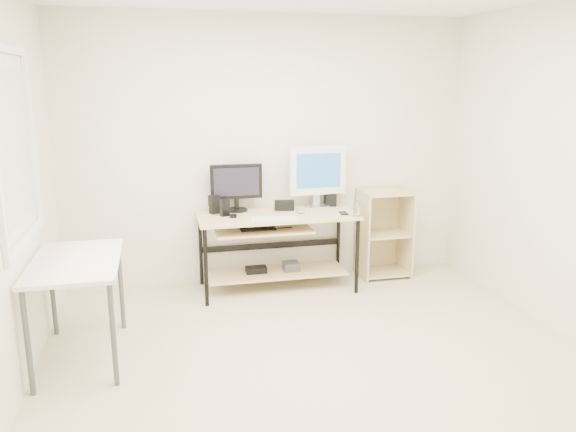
# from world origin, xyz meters

# --- Properties ---
(room) EXTENTS (4.01, 4.01, 2.62)m
(room) POSITION_xyz_m (-0.14, 0.04, 1.32)
(room) COLOR beige
(room) RESTS_ON ground
(desk) EXTENTS (1.50, 0.65, 0.75)m
(desk) POSITION_xyz_m (-0.03, 1.66, 0.54)
(desk) COLOR beige
(desk) RESTS_ON ground
(side_table) EXTENTS (0.60, 1.00, 0.75)m
(side_table) POSITION_xyz_m (-1.68, 0.60, 0.67)
(side_table) COLOR white
(side_table) RESTS_ON ground
(shelf_unit) EXTENTS (0.50, 0.40, 0.90)m
(shelf_unit) POSITION_xyz_m (1.15, 1.82, 0.45)
(shelf_unit) COLOR #D4BF84
(shelf_unit) RESTS_ON ground
(black_monitor) EXTENTS (0.50, 0.21, 0.45)m
(black_monitor) POSITION_xyz_m (-0.36, 1.86, 1.01)
(black_monitor) COLOR black
(black_monitor) RESTS_ON desk
(white_imac) EXTENTS (0.57, 0.18, 0.61)m
(white_imac) POSITION_xyz_m (0.45, 1.85, 1.10)
(white_imac) COLOR silver
(white_imac) RESTS_ON desk
(keyboard) EXTENTS (0.43, 0.18, 0.01)m
(keyboard) POSITION_xyz_m (-0.07, 1.46, 0.76)
(keyboard) COLOR white
(keyboard) RESTS_ON desk
(mouse) EXTENTS (0.08, 0.12, 0.04)m
(mouse) POSITION_xyz_m (0.22, 1.63, 0.77)
(mouse) COLOR #B0B0B5
(mouse) RESTS_ON desk
(center_speaker) EXTENTS (0.20, 0.12, 0.10)m
(center_speaker) POSITION_xyz_m (0.10, 1.79, 0.80)
(center_speaker) COLOR black
(center_speaker) RESTS_ON desk
(speaker_left) EXTENTS (0.11, 0.11, 0.18)m
(speaker_left) POSITION_xyz_m (-0.58, 1.80, 0.84)
(speaker_left) COLOR black
(speaker_left) RESTS_ON desk
(speaker_right) EXTENTS (0.11, 0.11, 0.13)m
(speaker_right) POSITION_xyz_m (0.59, 1.87, 0.81)
(speaker_right) COLOR black
(speaker_right) RESTS_ON desk
(audio_controller) EXTENTS (0.10, 0.08, 0.16)m
(audio_controller) POSITION_xyz_m (-0.49, 1.68, 0.83)
(audio_controller) COLOR black
(audio_controller) RESTS_ON desk
(volume_puck) EXTENTS (0.07, 0.07, 0.03)m
(volume_puck) POSITION_xyz_m (-0.43, 1.60, 0.76)
(volume_puck) COLOR black
(volume_puck) RESTS_ON desk
(smartphone) EXTENTS (0.08, 0.14, 0.01)m
(smartphone) POSITION_xyz_m (0.61, 1.51, 0.76)
(smartphone) COLOR black
(smartphone) RESTS_ON desk
(coaster) EXTENTS (0.10, 0.10, 0.01)m
(coaster) POSITION_xyz_m (0.70, 1.38, 0.75)
(coaster) COLOR olive
(coaster) RESTS_ON desk
(drinking_glass) EXTENTS (0.07, 0.07, 0.13)m
(drinking_glass) POSITION_xyz_m (0.70, 1.38, 0.82)
(drinking_glass) COLOR white
(drinking_glass) RESTS_ON coaster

